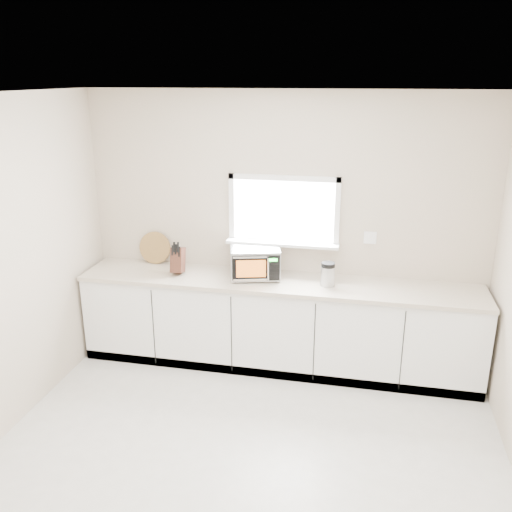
# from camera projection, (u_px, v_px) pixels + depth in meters

# --- Properties ---
(ground) EXTENTS (4.00, 4.00, 0.00)m
(ground) POSITION_uv_depth(u_px,v_px,m) (238.00, 478.00, 3.98)
(ground) COLOR beige
(ground) RESTS_ON ground
(back_wall) EXTENTS (4.00, 0.17, 2.70)m
(back_wall) POSITION_uv_depth(u_px,v_px,m) (284.00, 228.00, 5.40)
(back_wall) COLOR #B5A990
(back_wall) RESTS_ON ground
(cabinets) EXTENTS (3.92, 0.60, 0.88)m
(cabinets) POSITION_uv_depth(u_px,v_px,m) (277.00, 325.00, 5.42)
(cabinets) COLOR white
(cabinets) RESTS_ON ground
(countertop) EXTENTS (3.92, 0.64, 0.04)m
(countertop) POSITION_uv_depth(u_px,v_px,m) (278.00, 283.00, 5.27)
(countertop) COLOR beige
(countertop) RESTS_ON cabinets
(microwave) EXTENTS (0.55, 0.48, 0.31)m
(microwave) POSITION_uv_depth(u_px,v_px,m) (255.00, 262.00, 5.30)
(microwave) COLOR black
(microwave) RESTS_ON countertop
(knife_block) EXTENTS (0.13, 0.25, 0.35)m
(knife_block) POSITION_uv_depth(u_px,v_px,m) (178.00, 259.00, 5.41)
(knife_block) COLOR #4C261B
(knife_block) RESTS_ON countertop
(cutting_board) EXTENTS (0.34, 0.08, 0.34)m
(cutting_board) POSITION_uv_depth(u_px,v_px,m) (155.00, 248.00, 5.70)
(cutting_board) COLOR olive
(cutting_board) RESTS_ON countertop
(coffee_grinder) EXTENTS (0.17, 0.17, 0.23)m
(coffee_grinder) POSITION_uv_depth(u_px,v_px,m) (328.00, 274.00, 5.10)
(coffee_grinder) COLOR #B7BABF
(coffee_grinder) RESTS_ON countertop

